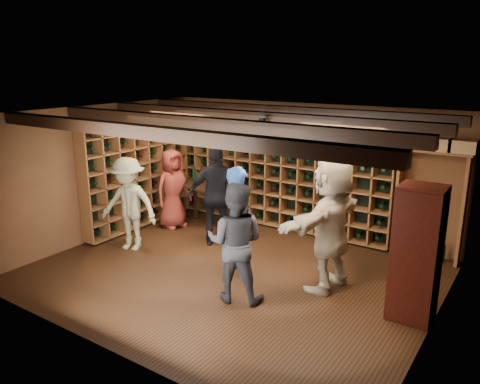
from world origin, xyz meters
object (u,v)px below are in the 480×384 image
Objects in this scene: display_cabinet at (416,256)px; tasting_table at (201,189)px; guest_woman_black at (217,196)px; guest_khaki at (129,204)px; guest_beige at (330,223)px; man_grey_suit at (235,242)px; guest_red_floral at (173,189)px; man_blue_shirt at (238,221)px.

display_cabinet is 1.34× the size of tasting_table.
display_cabinet is 3.71m from guest_woman_black.
guest_beige reaches higher than guest_khaki.
guest_beige is (2.38, -0.50, 0.08)m from guest_woman_black.
man_grey_suit is 1.06× the size of guest_red_floral.
man_blue_shirt is (-2.64, -0.11, 0.01)m from display_cabinet.
tasting_table is at bearing -15.87° from man_blue_shirt.
guest_woman_black is 0.92× the size of guest_beige.
guest_beige is 1.53× the size of tasting_table.
man_blue_shirt is 1.28m from guest_woman_black.
guest_beige reaches higher than man_blue_shirt.
man_blue_shirt is 2.54m from guest_red_floral.
display_cabinet is at bearing -156.32° from man_blue_shirt.
guest_woman_black reaches higher than display_cabinet.
guest_khaki is 1.66m from tasting_table.
man_blue_shirt is at bearing -22.84° from tasting_table.
guest_woman_black is (-1.45, 1.55, 0.07)m from man_grey_suit.
guest_khaki is 1.27× the size of tasting_table.
display_cabinet is 5.04m from guest_red_floral.
man_grey_suit is (0.46, -0.74, -0.02)m from man_blue_shirt.
guest_red_floral is at bearing -53.00° from man_grey_suit.
display_cabinet is 2.65m from man_blue_shirt.
man_blue_shirt is at bearing -104.02° from guest_red_floral.
tasting_table is at bearing -46.52° from guest_red_floral.
guest_khaki is 0.83× the size of guest_beige.
tasting_table is at bearing -62.55° from man_grey_suit.
guest_woman_black is (-1.00, 0.81, 0.06)m from man_blue_shirt.
guest_red_floral is (-4.94, 0.96, -0.06)m from display_cabinet.
display_cabinet reaches higher than man_grey_suit.
man_grey_suit is 3.30m from guest_red_floral.
tasting_table is (-0.83, 0.57, -0.12)m from guest_woman_black.
man_blue_shirt is 0.87m from man_grey_suit.
guest_khaki is at bearing 27.76° from man_blue_shirt.
guest_woman_black is at bearing -17.82° from man_blue_shirt.
man_grey_suit is at bearing -158.63° from display_cabinet.
man_blue_shirt reaches higher than guest_khaki.
display_cabinet is at bearing -178.25° from man_grey_suit.
guest_khaki is 3.59m from guest_beige.
man_grey_suit is at bearing 142.95° from man_blue_shirt.
tasting_table is (-3.21, 1.07, -0.20)m from guest_beige.
guest_beige is (1.39, 0.31, 0.14)m from man_blue_shirt.
man_blue_shirt is at bearing 104.87° from guest_woman_black.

